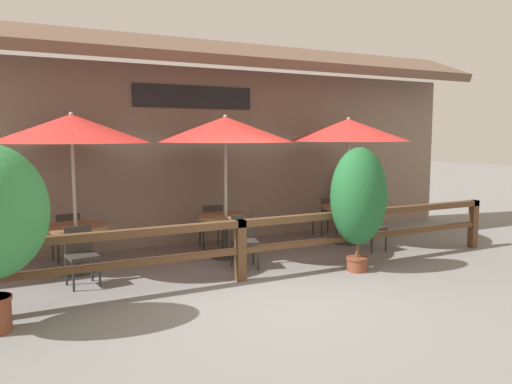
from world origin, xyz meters
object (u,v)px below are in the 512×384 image
Objects in this scene: dining_table_near at (76,235)px; potted_plant_small_flowering at (359,198)px; chair_far_streetside at (370,225)px; chair_far_wallside at (326,214)px; chair_middle_streetside at (244,238)px; patio_umbrella_middle at (225,130)px; chair_near_wallside at (67,234)px; chair_near_streetside at (81,253)px; chair_middle_wallside at (212,224)px; dining_table_far at (347,213)px; dining_table_middle at (226,224)px; patio_umbrella_far at (348,130)px; potted_plant_entrance_palm at (357,196)px; patio_umbrella_near at (72,129)px.

potted_plant_small_flowering is at bearing -26.15° from dining_table_near.
chair_far_streetside is 1.48m from chair_far_wallside.
potted_plant_small_flowering is at bearing -20.35° from chair_middle_streetside.
dining_table_near is at bearing 176.25° from patio_umbrella_middle.
chair_near_streetside is at bearing 82.47° from chair_near_wallside.
chair_middle_streetside is at bearing 98.15° from chair_middle_wallside.
dining_table_far is (2.75, 0.80, 0.13)m from chair_middle_streetside.
dining_table_middle is (2.64, -0.94, 0.13)m from chair_near_wallside.
chair_middle_streetside is 0.82× the size of dining_table_far.
patio_umbrella_middle is 3.37m from chair_far_streetside.
chair_middle_wallside is (2.68, -0.15, 0.00)m from chair_near_wallside.
dining_table_middle is 0.80m from chair_middle_wallside.
dining_table_near is 1.21× the size of chair_near_streetside.
chair_near_wallside is 0.34× the size of patio_umbrella_far.
chair_middle_streetside and chair_middle_wallside have the same top height.
dining_table_middle is 3.22m from patio_umbrella_far.
chair_middle_wallside is at bearing 163.70° from dining_table_far.
dining_table_middle is 3.93m from potted_plant_entrance_palm.
patio_umbrella_far reaches higher than potted_plant_entrance_palm.
chair_near_wallside is (-0.06, 0.78, -0.13)m from dining_table_near.
chair_middle_streetside is at bearing -12.17° from chair_near_streetside.
patio_umbrella_middle is 2.73m from patio_umbrella_far.
patio_umbrella_near is 2.96× the size of chair_middle_streetside.
dining_table_near is at bearing 0.00° from patio_umbrella_near.
chair_far_streetside is at bearing -121.33° from potted_plant_entrance_palm.
patio_umbrella_far is at bearing 161.63° from chair_near_wallside.
chair_middle_wallside and chair_far_wallside have the same top height.
dining_table_far is (5.31, -0.17, 0.00)m from dining_table_near.
chair_far_wallside reaches higher than dining_table_near.
chair_middle_streetside is (-0.01, -0.79, -0.13)m from dining_table_middle.
dining_table_far is 1.21× the size of chair_far_wallside.
dining_table_middle is 0.80m from chair_middle_streetside.
chair_near_streetside is 0.34× the size of patio_umbrella_middle.
patio_umbrella_middle reaches higher than dining_table_near.
chair_near_wallside is (-0.06, 0.78, -1.84)m from patio_umbrella_near.
chair_middle_streetside is 1.00× the size of chair_middle_wallside.
chair_near_wallside reaches higher than dining_table_far.
potted_plant_entrance_palm is at bearing 14.88° from dining_table_middle.
patio_umbrella_near is 1.71m from dining_table_near.
dining_table_near is 4.63m from potted_plant_small_flowering.
patio_umbrella_near is 5.32m from patio_umbrella_far.
patio_umbrella_near is 2.96× the size of chair_near_wallside.
chair_far_wallside reaches higher than dining_table_middle.
chair_near_streetside is 3.00m from chair_middle_wallside.
chair_near_wallside and chair_far_wallside have the same top height.
chair_far_streetside is at bearing -9.65° from dining_table_near.
patio_umbrella_near reaches higher than dining_table_far.
patio_umbrella_middle is (2.61, 0.61, 1.84)m from chair_near_streetside.
potted_plant_entrance_palm is (6.37, 0.84, 0.20)m from dining_table_near.
chair_near_wallside is 5.39m from chair_far_wallside.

